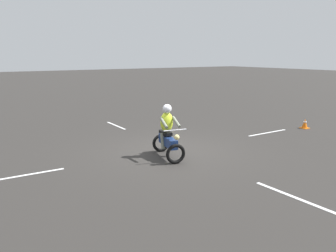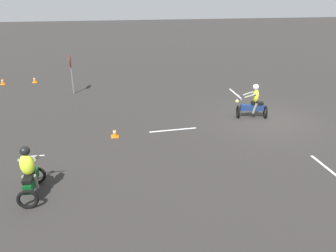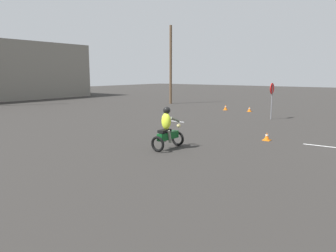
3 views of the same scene
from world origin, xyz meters
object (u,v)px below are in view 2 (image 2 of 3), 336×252
motorcycle_rider_background (30,175)px  traffic_cone_mid_center (35,80)px  motorcycle_rider_foreground (253,103)px  traffic_cone_near_left (3,81)px  traffic_cone_mid_left (115,133)px  stop_sign (71,66)px

motorcycle_rider_background → traffic_cone_mid_center: (13.83, 2.36, -0.55)m
motorcycle_rider_foreground → traffic_cone_near_left: bearing=69.7°
traffic_cone_mid_center → traffic_cone_mid_left: 11.09m
stop_sign → traffic_cone_mid_left: bearing=-162.3°
motorcycle_rider_foreground → traffic_cone_mid_left: size_ratio=4.83×
motorcycle_rider_background → stop_sign: (10.64, -0.39, 0.91)m
stop_sign → motorcycle_rider_background: bearing=177.9°
motorcycle_rider_background → traffic_cone_mid_center: bearing=100.0°
traffic_cone_mid_left → traffic_cone_near_left: bearing=35.0°
motorcycle_rider_background → traffic_cone_mid_center: 14.04m
motorcycle_rider_background → stop_sign: size_ratio=0.72×
motorcycle_rider_foreground → traffic_cone_mid_left: bearing=111.7°
traffic_cone_near_left → stop_sign: bearing=-123.0°
traffic_cone_near_left → traffic_cone_mid_left: traffic_cone_near_left is taller
stop_sign → traffic_cone_mid_center: 4.46m
motorcycle_rider_foreground → traffic_cone_mid_left: 6.69m
stop_sign → traffic_cone_mid_center: bearing=40.8°
stop_sign → traffic_cone_mid_left: stop_sign is taller
traffic_cone_mid_left → motorcycle_rider_background: bearing=146.7°
traffic_cone_near_left → traffic_cone_mid_center: 1.96m
motorcycle_rider_background → traffic_cone_mid_left: bearing=57.0°
motorcycle_rider_foreground → traffic_cone_near_left: motorcycle_rider_foreground is taller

